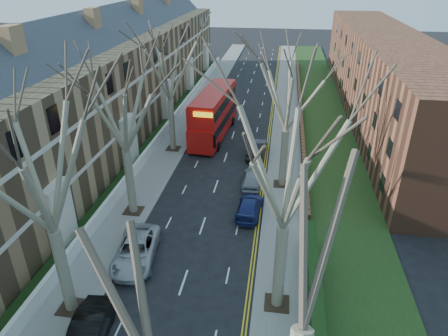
% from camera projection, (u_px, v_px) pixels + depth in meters
% --- Properties ---
extents(pavement_left, '(3.00, 102.00, 0.12)m').
position_uv_depth(pavement_left, '(193.00, 114.00, 51.58)').
color(pavement_left, slate).
rests_on(pavement_left, ground).
extents(pavement_right, '(3.00, 102.00, 0.12)m').
position_uv_depth(pavement_right, '(287.00, 119.00, 50.00)').
color(pavement_right, slate).
rests_on(pavement_right, ground).
extents(terrace_left, '(9.70, 78.00, 13.60)m').
position_uv_depth(terrace_left, '(106.00, 87.00, 43.05)').
color(terrace_left, olive).
rests_on(terrace_left, ground).
extents(flats_right, '(13.97, 54.00, 10.00)m').
position_uv_depth(flats_right, '(382.00, 76.00, 49.79)').
color(flats_right, brown).
rests_on(flats_right, ground).
extents(front_wall_left, '(0.30, 78.00, 1.00)m').
position_uv_depth(front_wall_left, '(163.00, 133.00, 44.49)').
color(front_wall_left, white).
rests_on(front_wall_left, ground).
extents(grass_verge_right, '(6.00, 102.00, 0.06)m').
position_uv_depth(grass_verge_right, '(323.00, 120.00, 49.37)').
color(grass_verge_right, '#1E3513').
rests_on(grass_verge_right, ground).
extents(tree_left_mid, '(10.50, 10.50, 14.71)m').
position_uv_depth(tree_left_mid, '(36.00, 156.00, 18.15)').
color(tree_left_mid, '#675E4A').
rests_on(tree_left_mid, ground).
extents(tree_left_far, '(10.15, 10.15, 14.22)m').
position_uv_depth(tree_left_far, '(120.00, 98.00, 27.10)').
color(tree_left_far, '#675E4A').
rests_on(tree_left_far, ground).
extents(tree_left_dist, '(10.50, 10.50, 14.71)m').
position_uv_depth(tree_left_dist, '(168.00, 57.00, 37.53)').
color(tree_left_dist, '#675E4A').
rests_on(tree_left_dist, ground).
extents(tree_right_mid, '(10.50, 10.50, 14.71)m').
position_uv_depth(tree_right_mid, '(289.00, 153.00, 18.42)').
color(tree_right_mid, '#675E4A').
rests_on(tree_right_mid, ground).
extents(tree_right_far, '(10.15, 10.15, 14.22)m').
position_uv_depth(tree_right_far, '(289.00, 82.00, 30.89)').
color(tree_right_far, '#675E4A').
rests_on(tree_right_far, ground).
extents(double_decker_bus, '(3.63, 12.25, 5.02)m').
position_uv_depth(double_decker_bus, '(214.00, 115.00, 44.23)').
color(double_decker_bus, '#B5100C').
rests_on(double_decker_bus, ground).
extents(car_left_mid, '(2.01, 4.76, 1.53)m').
position_uv_depth(car_left_mid, '(88.00, 333.00, 20.09)').
color(car_left_mid, black).
rests_on(car_left_mid, ground).
extents(car_left_far, '(3.11, 5.67, 1.50)m').
position_uv_depth(car_left_far, '(136.00, 250.00, 25.94)').
color(car_left_far, '#A8A7AD').
rests_on(car_left_far, ground).
extents(car_right_near, '(2.05, 4.51, 1.28)m').
position_uv_depth(car_right_near, '(249.00, 207.00, 30.81)').
color(car_right_near, navy).
rests_on(car_right_near, ground).
extents(car_right_mid, '(1.74, 4.11, 1.39)m').
position_uv_depth(car_right_mid, '(252.00, 178.00, 34.79)').
color(car_right_mid, gray).
rests_on(car_right_mid, ground).
extents(car_right_far, '(1.88, 4.77, 1.55)m').
position_uv_depth(car_right_far, '(257.00, 148.00, 40.28)').
color(car_right_far, black).
rests_on(car_right_far, ground).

